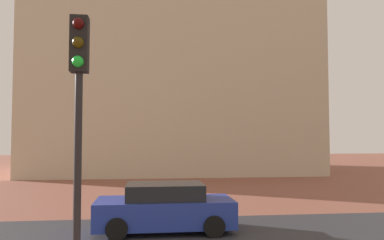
# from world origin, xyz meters

# --- Properties ---
(ground_plane) EXTENTS (120.00, 120.00, 0.00)m
(ground_plane) POSITION_xyz_m (0.00, 10.00, 0.00)
(ground_plane) COLOR brown
(landmark_building) EXTENTS (23.87, 15.91, 34.11)m
(landmark_building) POSITION_xyz_m (0.57, 33.30, 11.31)
(landmark_building) COLOR beige
(landmark_building) RESTS_ON ground_plane
(car_blue) EXTENTS (4.30, 2.12, 1.50)m
(car_blue) POSITION_xyz_m (-0.73, 9.70, 0.72)
(car_blue) COLOR #23389E
(car_blue) RESTS_ON ground_plane
(traffic_light_pole) EXTENTS (0.28, 0.34, 4.86)m
(traffic_light_pole) POSITION_xyz_m (-2.38, 3.68, 3.38)
(traffic_light_pole) COLOR black
(traffic_light_pole) RESTS_ON ground_plane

